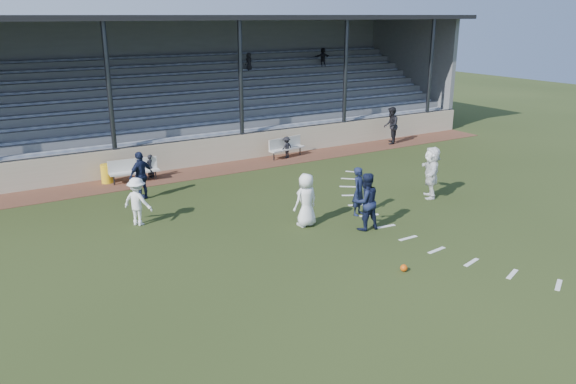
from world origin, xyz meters
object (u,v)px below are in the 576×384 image
object	(u,v)px
football	(404,268)
player_navy_lead	(359,191)
bench_left	(134,168)
bench_right	(286,146)
trash_bin	(107,174)
player_white_lead	(306,200)
official	(391,125)

from	to	relation	value
football	player_navy_lead	world-z (taller)	player_navy_lead
bench_left	bench_right	distance (m)	7.54
bench_left	player_navy_lead	distance (m)	9.66
trash_bin	player_white_lead	size ratio (longest dim) A/B	0.43
player_navy_lead	official	xyz separation A→B (m)	(8.37, 7.94, 0.15)
bench_right	player_navy_lead	xyz separation A→B (m)	(-2.06, -8.29, 0.26)
player_white_lead	bench_right	bearing A→B (deg)	-123.99
trash_bin	football	size ratio (longest dim) A/B	3.88
bench_left	official	xyz separation A→B (m)	(13.85, -0.01, 0.42)
bench_left	trash_bin	world-z (taller)	bench_left
player_white_lead	official	world-z (taller)	official
bench_left	player_navy_lead	bearing A→B (deg)	-50.83
player_navy_lead	bench_left	bearing A→B (deg)	98.17
bench_left	official	bearing A→B (deg)	4.59
official	bench_right	bearing A→B (deg)	-49.53
trash_bin	player_white_lead	world-z (taller)	player_white_lead
bench_left	official	distance (m)	13.85
bench_right	trash_bin	size ratio (longest dim) A/B	2.66
bench_right	football	size ratio (longest dim) A/B	10.30
trash_bin	official	size ratio (longest dim) A/B	0.39
trash_bin	player_navy_lead	bearing A→B (deg)	-52.32
bench_left	player_navy_lead	size ratio (longest dim) A/B	1.20
bench_left	player_white_lead	distance (m)	8.59
official	player_navy_lead	bearing A→B (deg)	-2.84
player_white_lead	official	size ratio (longest dim) A/B	0.90
bench_right	player_white_lead	bearing A→B (deg)	-127.65
trash_bin	bench_left	bearing A→B (deg)	-22.99
bench_left	official	world-z (taller)	official
bench_left	bench_right	xyz separation A→B (m)	(7.54, 0.34, 0.00)
trash_bin	official	world-z (taller)	official
football	bench_right	bearing A→B (deg)	73.07
player_white_lead	football	bearing A→B (deg)	88.13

